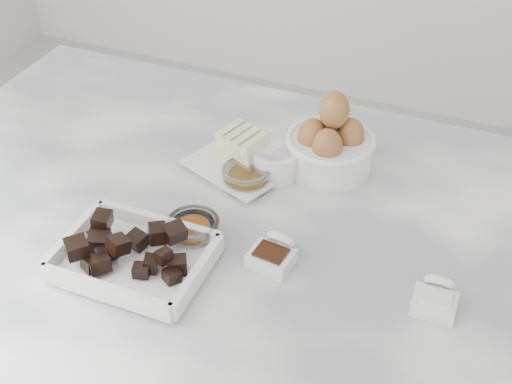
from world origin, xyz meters
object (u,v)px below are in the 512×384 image
sugar_ramekin (276,161)px  vanilla_spoon (273,253)px  chocolate_dish (133,254)px  butter_plate (244,155)px  honey_bowl (246,177)px  egg_bowl (330,144)px  zest_bowl (193,229)px  salt_spoon (436,298)px

sugar_ramekin → vanilla_spoon: sugar_ramekin is taller
chocolate_dish → butter_plate: butter_plate is taller
chocolate_dish → honey_bowl: (0.07, 0.24, -0.01)m
chocolate_dish → vanilla_spoon: chocolate_dish is taller
sugar_ramekin → vanilla_spoon: (0.07, -0.20, -0.01)m
honey_bowl → vanilla_spoon: bearing=-54.9°
egg_bowl → vanilla_spoon: egg_bowl is taller
chocolate_dish → zest_bowl: chocolate_dish is taller
zest_bowl → salt_spoon: size_ratio=1.12×
sugar_ramekin → butter_plate: bearing=179.9°
honey_bowl → butter_plate: bearing=116.5°
butter_plate → sugar_ramekin: 0.06m
sugar_ramekin → egg_bowl: size_ratio=0.54×
sugar_ramekin → zest_bowl: size_ratio=1.02×
egg_bowl → vanilla_spoon: 0.25m
butter_plate → vanilla_spoon: bearing=-56.8°
butter_plate → honey_bowl: bearing=-63.5°
egg_bowl → honey_bowl: 0.15m
chocolate_dish → zest_bowl: size_ratio=2.65×
butter_plate → honey_bowl: (0.02, -0.05, -0.00)m
chocolate_dish → salt_spoon: size_ratio=2.98×
sugar_ramekin → vanilla_spoon: size_ratio=1.03×
butter_plate → zest_bowl: 0.20m
salt_spoon → chocolate_dish: bearing=-168.0°
butter_plate → egg_bowl: size_ratio=1.37×
chocolate_dish → egg_bowl: size_ratio=1.41×
sugar_ramekin → honey_bowl: sugar_ramekin is taller
butter_plate → salt_spoon: bearing=-28.5°
sugar_ramekin → zest_bowl: (-0.05, -0.20, -0.01)m
chocolate_dish → honey_bowl: chocolate_dish is taller
zest_bowl → butter_plate: bearing=90.4°
butter_plate → chocolate_dish: bearing=-99.9°
vanilla_spoon → egg_bowl: bearing=89.3°
butter_plate → egg_bowl: 0.15m
egg_bowl → salt_spoon: bearing=-47.5°
chocolate_dish → honey_bowl: size_ratio=2.66×
chocolate_dish → egg_bowl: (0.18, 0.34, 0.02)m
vanilla_spoon → salt_spoon: (0.23, 0.00, -0.00)m
chocolate_dish → vanilla_spoon: (0.18, 0.09, -0.01)m
sugar_ramekin → zest_bowl: bearing=-105.5°
honey_bowl → vanilla_spoon: size_ratio=1.01×
chocolate_dish → salt_spoon: (0.41, 0.09, -0.01)m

